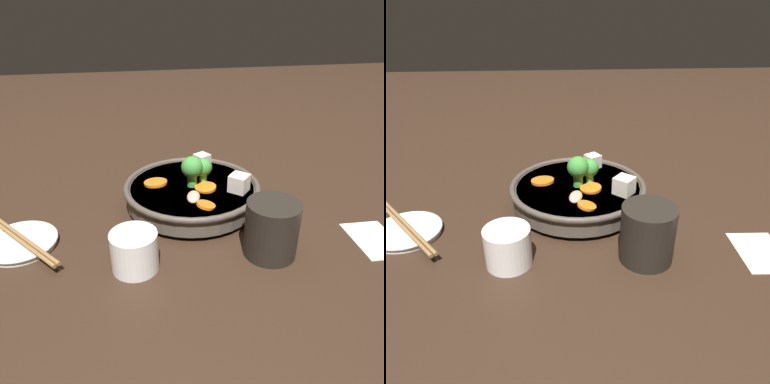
% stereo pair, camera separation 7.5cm
% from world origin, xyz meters
% --- Properties ---
extents(ground_plane, '(3.00, 3.00, 0.00)m').
position_xyz_m(ground_plane, '(0.00, 0.00, 0.00)').
color(ground_plane, black).
extents(stirfry_bowl, '(0.27, 0.27, 0.11)m').
position_xyz_m(stirfry_bowl, '(0.00, -0.00, 0.03)').
color(stirfry_bowl, '#51473D').
rests_on(stirfry_bowl, ground_plane).
extents(side_saucer, '(0.12, 0.12, 0.01)m').
position_xyz_m(side_saucer, '(-0.08, 0.31, 0.01)').
color(side_saucer, white).
rests_on(side_saucer, ground_plane).
extents(tea_cup, '(0.07, 0.07, 0.06)m').
position_xyz_m(tea_cup, '(-0.18, 0.12, 0.03)').
color(tea_cup, white).
rests_on(tea_cup, ground_plane).
extents(dark_mug, '(0.11, 0.09, 0.09)m').
position_xyz_m(dark_mug, '(-0.17, -0.10, 0.05)').
color(dark_mug, black).
rests_on(dark_mug, ground_plane).
extents(napkin, '(0.11, 0.08, 0.00)m').
position_xyz_m(napkin, '(-0.18, -0.29, 0.00)').
color(napkin, beige).
rests_on(napkin, ground_plane).
extents(chopsticks_pair, '(0.18, 0.16, 0.01)m').
position_xyz_m(chopsticks_pair, '(-0.08, 0.31, 0.02)').
color(chopsticks_pair, olive).
rests_on(chopsticks_pair, side_saucer).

